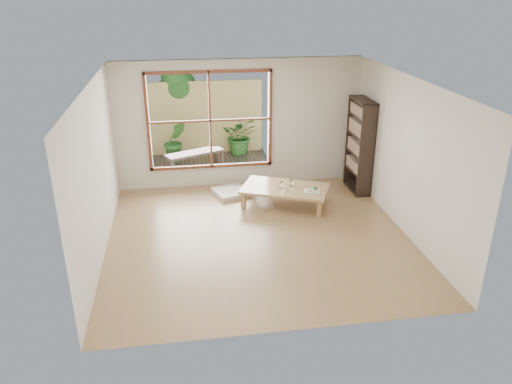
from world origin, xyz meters
TOP-DOWN VIEW (x-y plane):
  - ground at (0.00, 0.00)m, footprint 5.00×5.00m
  - low_table at (0.71, 1.23)m, footprint 1.84×1.48m
  - floor_cushion at (-0.26, 1.86)m, footprint 0.80×0.80m
  - bookshelf at (2.33, 1.73)m, footprint 0.30×0.85m
  - glass_tall at (0.63, 1.20)m, footprint 0.07×0.07m
  - glass_mid at (0.85, 1.29)m, footprint 0.08×0.08m
  - glass_short at (0.86, 1.28)m, footprint 0.06×0.06m
  - glass_small at (0.68, 1.21)m, footprint 0.06×0.06m
  - food_tray at (1.18, 0.94)m, footprint 0.34×0.28m
  - deck at (-0.60, 3.56)m, footprint 2.80×2.00m
  - garden_bench at (-0.92, 3.36)m, footprint 1.36×0.88m
  - bamboo_fence at (-0.60, 4.56)m, footprint 2.80×0.06m
  - shrub_right at (0.24, 4.33)m, footprint 0.93×0.84m
  - shrub_left at (-1.34, 4.02)m, footprint 0.64×0.57m
  - garden_tree at (-1.28, 4.86)m, footprint 1.04×0.85m

SIDE VIEW (x-z plane):
  - ground at x=0.00m, z-range 0.00..0.00m
  - deck at x=-0.60m, z-range -0.03..0.03m
  - floor_cushion at x=-0.26m, z-range 0.00..0.09m
  - low_table at x=0.71m, z-range 0.13..0.49m
  - food_tray at x=1.18m, z-range 0.33..0.42m
  - garden_bench at x=-0.92m, z-range 0.17..0.59m
  - glass_small at x=0.68m, z-range 0.35..0.42m
  - glass_short at x=0.86m, z-range 0.35..0.43m
  - glass_mid at x=0.85m, z-range 0.35..0.46m
  - glass_tall at x=0.63m, z-range 0.35..0.47m
  - shrub_right at x=0.24m, z-range 0.03..0.96m
  - shrub_left at x=-1.34m, z-range 0.02..1.01m
  - bamboo_fence at x=-0.60m, z-range 0.00..1.80m
  - bookshelf at x=2.33m, z-range 0.00..1.88m
  - garden_tree at x=-1.28m, z-range 0.52..2.74m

